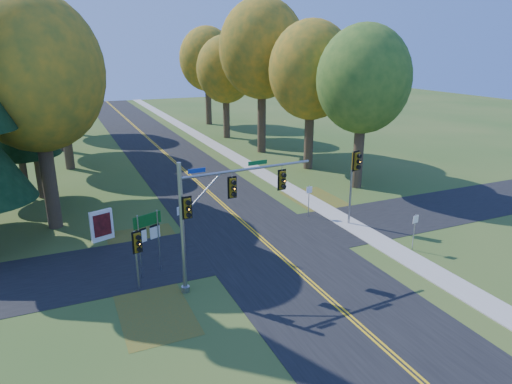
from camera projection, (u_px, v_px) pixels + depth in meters
name	position (u px, v px, depth m)	size (l,w,h in m)	color
ground	(278.00, 254.00, 25.35)	(160.00, 160.00, 0.00)	#2A4F1C
road_main	(278.00, 253.00, 25.34)	(8.00, 160.00, 0.02)	black
road_cross	(263.00, 240.00, 27.08)	(60.00, 6.00, 0.02)	black
centerline_left	(276.00, 254.00, 25.30)	(0.10, 160.00, 0.01)	gold
centerline_right	(280.00, 253.00, 25.38)	(0.10, 160.00, 0.01)	gold
sidewalk_east	(369.00, 235.00, 27.73)	(1.60, 160.00, 0.06)	#9E998E
leaf_patch_w_near	(146.00, 246.00, 26.31)	(4.00, 6.00, 0.00)	brown
leaf_patch_e	(325.00, 204.00, 33.19)	(3.50, 8.00, 0.00)	brown
leaf_patch_w_far	(155.00, 311.00, 19.84)	(3.00, 5.00, 0.00)	brown
tree_w_a	(35.00, 74.00, 26.31)	(8.00, 8.00, 14.15)	#38281C
tree_e_a	(364.00, 80.00, 34.84)	(7.20, 7.20, 12.73)	#38281C
tree_w_b	(26.00, 56.00, 31.82)	(8.60, 8.60, 15.38)	#38281C
tree_e_b	(311.00, 71.00, 40.42)	(7.60, 7.60, 13.33)	#38281C
tree_w_c	(60.00, 82.00, 40.52)	(6.80, 6.80, 11.91)	#38281C
tree_e_c	(262.00, 49.00, 46.51)	(8.80, 8.80, 15.79)	#38281C
tree_w_d	(49.00, 58.00, 47.32)	(8.20, 8.20, 14.56)	#38281C
tree_e_d	(226.00, 70.00, 55.01)	(7.00, 7.00, 12.32)	#38281C
tree_w_e	(58.00, 54.00, 57.18)	(8.40, 8.40, 14.97)	#38281C
tree_e_e	(207.00, 59.00, 64.50)	(7.80, 7.80, 13.74)	#38281C
pine_c	(6.00, 66.00, 31.28)	(5.60, 5.60, 20.56)	#38281C
traffic_mast	(217.00, 206.00, 20.94)	(6.88, 0.93, 6.25)	gray
east_signal_pole	(355.00, 169.00, 28.32)	(0.55, 0.66, 4.88)	gray
ped_signal_pole	(137.00, 247.00, 20.87)	(0.47, 0.55, 3.02)	gray
route_sign_cluster	(148.00, 231.00, 22.42)	(1.45, 0.61, 3.30)	gray
info_kiosk	(102.00, 225.00, 26.83)	(1.35, 0.59, 1.87)	white
reg_sign_e_north	(309.00, 195.00, 30.42)	(0.42, 0.06, 2.19)	gray
reg_sign_e_south	(415.00, 226.00, 25.36)	(0.41, 0.09, 2.15)	gray
reg_sign_w	(181.00, 218.00, 26.08)	(0.43, 0.22, 2.41)	gray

